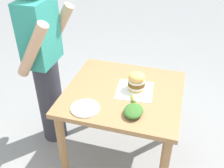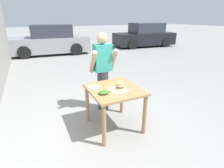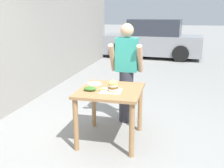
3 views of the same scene
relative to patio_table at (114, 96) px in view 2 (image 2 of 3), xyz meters
name	(u,v)px [view 2 (image 2 of 3)]	position (x,y,z in m)	size (l,w,h in m)	color
ground_plane	(114,126)	(0.00, 0.00, -0.65)	(80.00, 80.00, 0.00)	gray
patio_table	(114,96)	(0.00, 0.00, 0.00)	(0.89, 0.95, 0.79)	#9E7247
serving_paper	(118,90)	(0.03, -0.09, 0.14)	(0.29, 0.29, 0.00)	white
sandwich	(120,86)	(0.06, -0.09, 0.22)	(0.15, 0.15, 0.19)	#E5B25B
pickle_spear	(112,91)	(-0.10, -0.10, 0.16)	(0.02, 0.02, 0.09)	#8EA83D
side_plate_with_forks	(94,87)	(-0.31, 0.22, 0.15)	(0.22, 0.22, 0.02)	white
side_salad	(104,92)	(-0.26, -0.14, 0.17)	(0.18, 0.14, 0.06)	#386B28
diner_across_table	(103,72)	(0.10, 0.76, 0.23)	(0.55, 0.35, 1.69)	#33333D
parked_car_mid_block	(51,41)	(-0.07, 7.89, 0.07)	(4.32, 2.09, 1.60)	gray
parked_car_far_end	(145,36)	(6.31, 7.93, 0.07)	(4.34, 2.12, 1.60)	black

